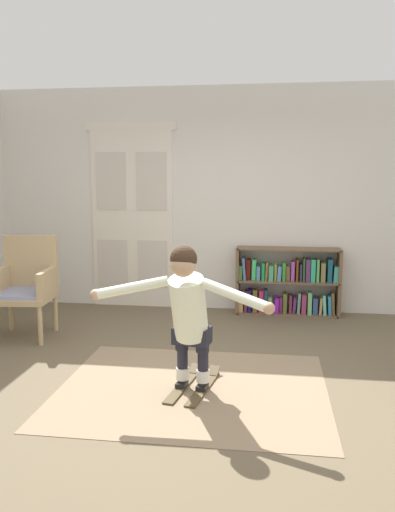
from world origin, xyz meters
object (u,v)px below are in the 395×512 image
at_px(skis_pair, 194,385).
at_px(person_skier, 188,306).
at_px(wicker_chair, 26,284).
at_px(bookshelf, 288,285).

distance_m(skis_pair, person_skier, 0.73).
xyz_separation_m(skis_pair, person_skier, (-0.02, -0.15, 0.72)).
height_order(wicker_chair, person_skier, person_skier).
bearing_deg(wicker_chair, bookshelf, 24.35).
height_order(bookshelf, person_skier, person_skier).
distance_m(bookshelf, person_skier, 2.79).
xyz_separation_m(wicker_chair, skis_pair, (2.05, -1.17, -0.56)).
xyz_separation_m(bookshelf, skis_pair, (-0.85, -2.48, -0.36)).
height_order(bookshelf, skis_pair, bookshelf).
bearing_deg(skis_pair, wicker_chair, 150.25).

